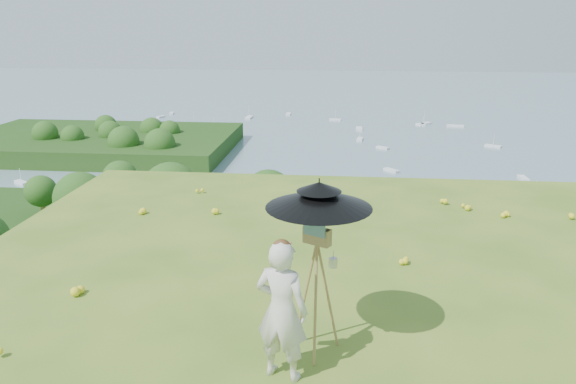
# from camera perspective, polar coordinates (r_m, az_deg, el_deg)

# --- Properties ---
(ground) EXTENTS (14.00, 14.00, 0.00)m
(ground) POSITION_cam_1_polar(r_m,az_deg,el_deg) (7.50, 12.55, -12.73)
(ground) COLOR #457020
(ground) RESTS_ON ground
(shoreline_tier) EXTENTS (170.00, 28.00, 8.00)m
(shoreline_tier) POSITION_cam_1_polar(r_m,az_deg,el_deg) (90.62, 5.81, -9.19)
(shoreline_tier) COLOR gray
(shoreline_tier) RESTS_ON bay_water
(bay_water) EXTENTS (700.00, 700.00, 0.00)m
(bay_water) POSITION_cam_1_polar(r_m,az_deg,el_deg) (249.34, 5.93, 8.08)
(bay_water) COLOR #6E8E9E
(bay_water) RESTS_ON ground
(peninsula) EXTENTS (90.00, 60.00, 12.00)m
(peninsula) POSITION_cam_1_polar(r_m,az_deg,el_deg) (180.63, -18.69, 5.55)
(peninsula) COLOR #163C10
(peninsula) RESTS_ON bay_water
(slope_trees) EXTENTS (110.00, 50.00, 6.00)m
(slope_trees) POSITION_cam_1_polar(r_m,az_deg,el_deg) (45.49, 6.46, -7.47)
(slope_trees) COLOR #224615
(slope_trees) RESTS_ON forest_slope
(harbor_town) EXTENTS (110.00, 22.00, 5.00)m
(harbor_town) POSITION_cam_1_polar(r_m,az_deg,el_deg) (87.97, 5.94, -5.38)
(harbor_town) COLOR silver
(harbor_town) RESTS_ON shoreline_tier
(moored_boats) EXTENTS (140.00, 140.00, 0.70)m
(moored_boats) POSITION_cam_1_polar(r_m,az_deg,el_deg) (171.97, 1.73, 4.32)
(moored_boats) COLOR white
(moored_boats) RESTS_ON bay_water
(wildflowers) EXTENTS (10.00, 10.50, 0.12)m
(wildflowers) POSITION_cam_1_polar(r_m,az_deg,el_deg) (7.69, 12.37, -11.42)
(wildflowers) COLOR yellow
(wildflowers) RESTS_ON ground
(painter) EXTENTS (0.65, 0.52, 1.56)m
(painter) POSITION_cam_1_polar(r_m,az_deg,el_deg) (5.95, -0.64, -11.96)
(painter) COLOR silver
(painter) RESTS_ON ground
(field_easel) EXTENTS (0.86, 0.86, 1.66)m
(field_easel) POSITION_cam_1_polar(r_m,az_deg,el_deg) (6.36, 2.90, -9.51)
(field_easel) COLOR olive
(field_easel) RESTS_ON ground
(sun_umbrella) EXTENTS (1.56, 1.56, 0.71)m
(sun_umbrella) POSITION_cam_1_polar(r_m,az_deg,el_deg) (6.05, 3.14, -1.83)
(sun_umbrella) COLOR black
(sun_umbrella) RESTS_ON field_easel
(painter_cap) EXTENTS (0.26, 0.29, 0.10)m
(painter_cap) POSITION_cam_1_polar(r_m,az_deg,el_deg) (5.63, -0.66, -5.36)
(painter_cap) COLOR #DF7A7A
(painter_cap) RESTS_ON painter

